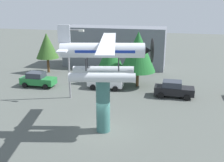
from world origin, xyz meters
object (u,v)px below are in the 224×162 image
Objects in this scene: storefront_building at (115,47)px; tree_west at (47,46)px; streetlight_primary at (71,59)px; car_far_black at (174,89)px; tree_east at (111,53)px; tree_center_back at (138,52)px; display_pedestal at (103,105)px; car_mid_white at (105,81)px; car_near_green at (38,79)px; floatplane_monument at (104,57)px.

storefront_building is 10.54m from tree_west.
storefront_building is 2.76× the size of tree_west.
tree_west is (-7.36, 9.25, -0.40)m from streetlight_primary.
car_far_black is 0.76× the size of tree_east.
storefront_building is 11.04m from tree_center_back.
display_pedestal reaches higher than car_mid_white.
storefront_building is at bearing 62.30° from car_near_green.
car_near_green and car_far_black have the same top height.
floatplane_monument is at bearing -50.98° from tree_west.
display_pedestal reaches higher than car_far_black.
tree_west is (-17.96, 6.34, 3.02)m from car_far_black.
car_mid_white is at bearing -27.68° from tree_west.
car_near_green is 7.35m from tree_west.
floatplane_monument reaches higher than car_near_green.
car_mid_white is at bearing 8.40° from car_near_green.
display_pedestal is 0.66× the size of tree_center_back.
tree_center_back is at bearing 146.86° from car_far_black.
floatplane_monument is 0.66× the size of storefront_building.
car_mid_white is 5.24m from tree_center_back.
streetlight_primary is 1.11× the size of tree_center_back.
floatplane_monument is at bearing -75.24° from car_mid_white.
tree_east is at bearing 101.25° from display_pedestal.
car_near_green and car_mid_white have the same top height.
car_far_black is 15.90m from storefront_building.
tree_west reaches higher than display_pedestal.
tree_east is (1.61, -9.13, 0.74)m from storefront_building.
floatplane_monument is 8.63m from streetlight_primary.
floatplane_monument reaches higher than car_mid_white.
storefront_building reaches higher than tree_east.
car_near_green is (-10.95, 9.30, -5.20)m from floatplane_monument.
display_pedestal is 13.23m from tree_east.
tree_center_back is at bearing -9.43° from tree_east.
display_pedestal is 10.91m from car_far_black.
car_near_green is 0.57× the size of streetlight_primary.
car_mid_white is 11.68m from tree_west.
storefront_building is at bearing 97.60° from car_mid_white.
car_mid_white is (8.18, 1.21, 0.00)m from car_near_green.
streetlight_primary is 0.47× the size of storefront_building.
car_mid_white is 0.27× the size of storefront_building.
tree_center_back is at bearing 14.14° from car_near_green.
car_mid_white is 0.57× the size of streetlight_primary.
display_pedestal is 0.77× the size of tree_west.
streetlight_primary is 11.83m from tree_west.
tree_center_back reaches higher than car_far_black.
storefront_building is (-4.17, 22.00, 0.88)m from display_pedestal.
floatplane_monument is 22.59m from storefront_building.
display_pedestal is at bearing -94.41° from tree_center_back.
display_pedestal is 8.65m from streetlight_primary.
floatplane_monument reaches higher than tree_west.
car_far_black is 6.23m from tree_center_back.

